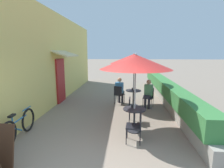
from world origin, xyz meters
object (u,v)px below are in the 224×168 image
coffee_cup_near (132,106)px  coffee_cup_mid (133,89)px  patio_table_mid (133,95)px  seated_patron_mid_right (120,89)px  bicycle_leaning (19,126)px  patio_table_near (134,116)px  cafe_chair_mid_right (119,93)px  seated_patron_mid_left (148,93)px  patio_umbrella_mid (134,59)px  patio_umbrella_near (136,62)px  cafe_chair_near_right (133,108)px  cafe_chair_near_left (136,124)px  cafe_chair_mid_left (149,96)px

coffee_cup_near → coffee_cup_mid: 2.63m
patio_table_mid → coffee_cup_mid: bearing=105.1°
seated_patron_mid_right → bicycle_leaning: (-2.69, -3.66, -0.32)m
patio_table_near → cafe_chair_mid_right: size_ratio=0.82×
cafe_chair_mid_right → seated_patron_mid_left: bearing=1.7°
patio_umbrella_mid → patio_table_mid: bearing=90.0°
coffee_cup_mid → patio_umbrella_near: bearing=-90.9°
patio_umbrella_near → patio_table_mid: bearing=88.3°
patio_umbrella_near → cafe_chair_mid_right: (-0.59, 2.80, -1.61)m
cafe_chair_mid_right → cafe_chair_near_right: bearing=-53.7°
patio_table_mid → seated_patron_mid_right: 0.72m
cafe_chair_near_left → patio_umbrella_mid: bearing=3.5°
coffee_cup_near → seated_patron_mid_right: size_ratio=0.07×
cafe_chair_near_right → patio_umbrella_mid: patio_umbrella_mid is taller
cafe_chair_mid_left → seated_patron_mid_right: (-1.29, 0.46, 0.17)m
patio_table_near → cafe_chair_mid_right: 2.87m
patio_umbrella_mid → patio_umbrella_near: bearing=-91.7°
patio_umbrella_mid → cafe_chair_mid_left: (0.67, -0.18, -1.61)m
cafe_chair_near_left → cafe_chair_near_right: size_ratio=1.00×
seated_patron_mid_right → bicycle_leaning: seated_patron_mid_right is taller
patio_umbrella_mid → cafe_chair_mid_left: bearing=-14.9°
patio_table_near → bicycle_leaning: 3.32m
patio_table_near → coffee_cup_near: size_ratio=7.94×
cafe_chair_mid_left → bicycle_leaning: (-3.98, -3.20, -0.15)m
cafe_chair_near_right → patio_table_mid: 1.94m
patio_table_near → coffee_cup_mid: coffee_cup_mid is taller
cafe_chair_near_right → seated_patron_mid_right: bearing=-162.2°
patio_umbrella_mid → bicycle_leaning: size_ratio=1.39×
cafe_chair_near_left → cafe_chair_near_right: 1.38m
patio_umbrella_near → bicycle_leaning: patio_umbrella_near is taller
coffee_cup_near → bicycle_leaning: same height
cafe_chair_near_right → cafe_chair_mid_right: bearing=-160.5°
patio_table_mid → bicycle_leaning: bicycle_leaning is taller
cafe_chair_mid_left → bicycle_leaning: bearing=60.0°
cafe_chair_mid_right → coffee_cup_mid: bearing=16.8°
bicycle_leaning → patio_table_mid: bearing=42.9°
coffee_cup_mid → patio_umbrella_mid: bearing=-74.9°
patio_table_near → bicycle_leaning: bicycle_leaning is taller
patio_table_near → bicycle_leaning: (-3.24, -0.75, -0.12)m
cafe_chair_mid_left → cafe_chair_mid_right: bearing=6.4°
patio_table_mid → patio_umbrella_near: bearing=-91.7°
cafe_chair_near_left → cafe_chair_mid_left: size_ratio=1.00×
patio_umbrella_near → cafe_chair_mid_right: bearing=101.9°
cafe_chair_near_right → cafe_chair_mid_right: size_ratio=1.00×
seated_patron_mid_left → patio_umbrella_mid: bearing=-2.9°
cafe_chair_near_left → seated_patron_mid_right: (-0.57, 3.60, 0.17)m
patio_umbrella_mid → cafe_chair_near_right: bearing=-93.0°
patio_umbrella_near → coffee_cup_mid: (0.04, 2.75, -1.37)m
patio_table_mid → seated_patron_mid_left: bearing=-24.2°
patio_umbrella_near → seated_patron_mid_right: 3.29m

